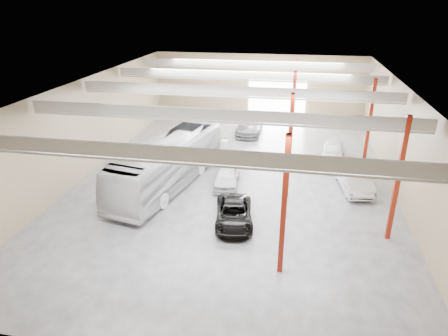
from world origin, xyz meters
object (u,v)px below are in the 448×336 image
(black_sedan, at_px, (234,214))
(car_right_near, at_px, (354,178))
(coach_bus, at_px, (169,162))
(car_row_a, at_px, (227,175))
(car_right_far, at_px, (333,151))
(car_row_c, at_px, (250,125))
(car_row_b, at_px, (219,149))

(black_sedan, relative_size, car_right_near, 0.93)
(black_sedan, bearing_deg, coach_bus, 130.92)
(coach_bus, distance_m, car_row_a, 4.16)
(car_right_far, bearing_deg, car_right_near, -72.30)
(car_row_a, relative_size, car_row_c, 0.76)
(coach_bus, bearing_deg, car_right_far, 42.24)
(car_row_b, distance_m, car_right_near, 11.19)
(black_sedan, distance_m, car_row_c, 17.37)
(car_row_b, relative_size, car_right_near, 0.82)
(black_sedan, relative_size, car_row_b, 1.12)
(car_row_b, relative_size, car_right_far, 0.94)
(car_row_a, bearing_deg, car_right_near, 0.96)
(coach_bus, height_order, car_right_near, coach_bus)
(coach_bus, bearing_deg, car_row_b, 79.40)
(car_row_b, bearing_deg, car_row_a, -83.11)
(coach_bus, distance_m, black_sedan, 7.02)
(car_right_near, xyz_separation_m, car_right_far, (-1.01, 5.38, -0.08))
(coach_bus, relative_size, car_row_b, 3.04)
(car_row_c, xyz_separation_m, car_right_near, (8.58, -11.18, 0.00))
(coach_bus, xyz_separation_m, car_row_b, (2.41, 6.05, -1.05))
(black_sedan, distance_m, car_row_a, 5.37)
(black_sedan, height_order, car_row_a, car_row_a)
(car_row_c, bearing_deg, car_right_near, -51.96)
(black_sedan, distance_m, car_right_near, 9.62)
(coach_bus, bearing_deg, car_right_near, 18.68)
(black_sedan, bearing_deg, car_row_b, 96.38)
(car_row_c, bearing_deg, black_sedan, -85.56)
(car_row_c, relative_size, car_right_near, 1.13)
(car_row_b, xyz_separation_m, car_right_near, (10.30, -4.36, 0.14))
(coach_bus, distance_m, car_right_near, 12.85)
(car_row_a, bearing_deg, car_right_far, 34.06)
(black_sedan, xyz_separation_m, car_row_b, (-2.90, 10.51, 0.03))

